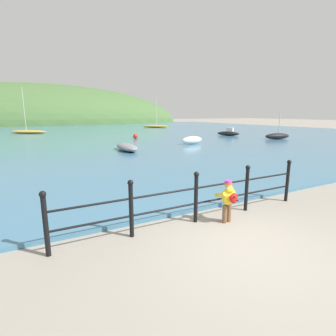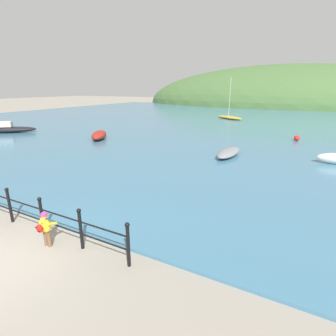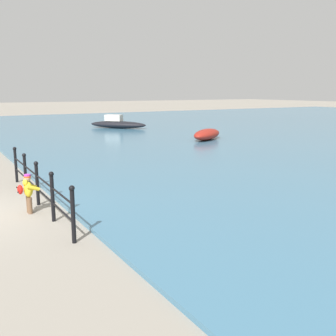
# 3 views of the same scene
# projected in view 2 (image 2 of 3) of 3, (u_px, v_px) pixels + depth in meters

# --- Properties ---
(water) EXTENTS (80.00, 60.00, 0.10)m
(water) POSITION_uv_depth(u_px,v_px,m) (252.00, 122.00, 33.56)
(water) COLOR teal
(water) RESTS_ON ground
(far_hillside) EXTENTS (74.67, 41.07, 19.43)m
(far_hillside) POSITION_uv_depth(u_px,v_px,m) (283.00, 105.00, 67.21)
(far_hillside) COLOR #476B38
(far_hillside) RESTS_ON ground
(iron_railing) EXTENTS (6.44, 0.12, 1.21)m
(iron_railing) POSITION_uv_depth(u_px,v_px,m) (42.00, 215.00, 7.77)
(iron_railing) COLOR black
(iron_railing) RESTS_ON ground
(child_in_coat) EXTENTS (0.39, 0.54, 1.00)m
(child_in_coat) POSITION_uv_depth(u_px,v_px,m) (45.00, 227.00, 7.18)
(child_in_coat) COLOR brown
(child_in_coat) RESTS_ON ground
(boat_mid_harbor) EXTENTS (1.20, 3.17, 0.46)m
(boat_mid_harbor) POSITION_uv_depth(u_px,v_px,m) (229.00, 153.00, 16.49)
(boat_mid_harbor) COLOR gray
(boat_mid_harbor) RESTS_ON water
(boat_far_right) EXTENTS (2.06, 0.85, 0.62)m
(boat_far_right) POSITION_uv_depth(u_px,v_px,m) (336.00, 159.00, 14.77)
(boat_far_right) COLOR silver
(boat_far_right) RESTS_ON water
(boat_green_fishing) EXTENTS (4.52, 3.57, 5.44)m
(boat_green_fishing) POSITION_uv_depth(u_px,v_px,m) (230.00, 117.00, 35.87)
(boat_green_fishing) COLOR gold
(boat_green_fishing) RESTS_ON water
(boat_white_sailboat) EXTENTS (4.46, 4.04, 1.06)m
(boat_white_sailboat) POSITION_uv_depth(u_px,v_px,m) (9.00, 129.00, 24.98)
(boat_white_sailboat) COLOR black
(boat_white_sailboat) RESTS_ON water
(boat_red_dinghy) EXTENTS (2.62, 3.26, 0.65)m
(boat_red_dinghy) POSITION_uv_depth(u_px,v_px,m) (99.00, 135.00, 21.96)
(boat_red_dinghy) COLOR maroon
(boat_red_dinghy) RESTS_ON water
(mooring_buoy) EXTENTS (0.45, 0.45, 0.45)m
(mooring_buoy) POSITION_uv_depth(u_px,v_px,m) (297.00, 138.00, 21.20)
(mooring_buoy) COLOR red
(mooring_buoy) RESTS_ON water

